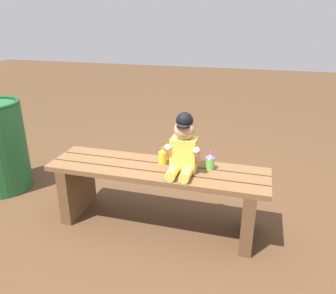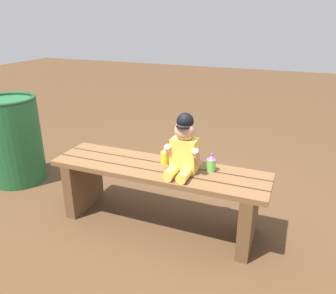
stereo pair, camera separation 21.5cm
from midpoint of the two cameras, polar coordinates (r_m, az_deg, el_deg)
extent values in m
plane|color=#4C331E|center=(2.52, -4.29, -13.08)|extent=(16.00, 16.00, 0.00)
cube|color=brown|center=(2.18, -5.85, -5.47)|extent=(1.53, 0.12, 0.04)
cube|color=brown|center=(2.30, -4.59, -3.96)|extent=(1.53, 0.12, 0.04)
cube|color=brown|center=(2.42, -3.46, -2.59)|extent=(1.53, 0.12, 0.04)
cube|color=brown|center=(2.68, -17.57, -6.61)|extent=(0.08, 0.40, 0.43)
cube|color=brown|center=(2.29, 11.16, -11.02)|extent=(0.08, 0.40, 0.43)
cube|color=#F2C64C|center=(2.20, -0.02, -1.32)|extent=(0.17, 0.12, 0.23)
sphere|color=tan|center=(2.14, -0.02, 2.94)|extent=(0.14, 0.14, 0.14)
cylinder|color=black|center=(2.09, -0.30, 3.60)|extent=(0.09, 0.09, 0.01)
sphere|color=black|center=(2.12, -0.02, 4.51)|extent=(0.11, 0.11, 0.11)
cylinder|color=#FED050|center=(2.14, -2.06, -4.40)|extent=(0.07, 0.16, 0.07)
cylinder|color=#FED050|center=(2.12, 0.26, -4.69)|extent=(0.07, 0.16, 0.07)
cylinder|color=tan|center=(2.19, -2.59, -1.01)|extent=(0.04, 0.12, 0.14)
cylinder|color=tan|center=(2.15, 2.17, -1.54)|extent=(0.04, 0.12, 0.14)
cylinder|color=yellow|center=(2.33, -3.54, -1.89)|extent=(0.06, 0.06, 0.08)
cone|color=orange|center=(2.31, -3.58, -0.65)|extent=(0.06, 0.06, 0.03)
cylinder|color=orange|center=(2.31, -3.59, -0.24)|extent=(0.01, 0.01, 0.02)
cylinder|color=#66CC4C|center=(2.25, 4.57, -2.82)|extent=(0.06, 0.06, 0.08)
cone|color=#8C4CCC|center=(2.23, 4.61, -1.55)|extent=(0.06, 0.06, 0.03)
cylinder|color=#8C4CCC|center=(2.22, 4.63, -1.12)|extent=(0.01, 0.01, 0.02)
camera|label=1|loc=(0.11, -92.86, -1.14)|focal=35.37mm
camera|label=2|loc=(0.11, 87.14, 1.14)|focal=35.37mm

